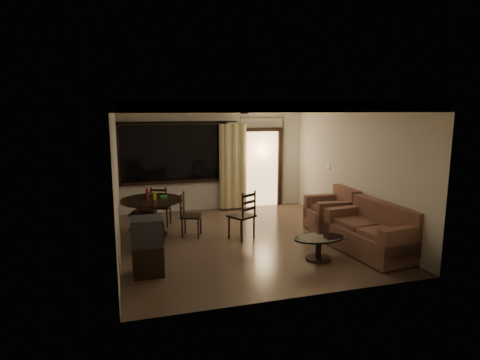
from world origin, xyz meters
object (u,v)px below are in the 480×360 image
object	(u,v)px
sofa	(374,234)
tv_cabinet	(148,246)
armchair	(333,213)
coffee_table	(319,245)
dining_table	(152,207)
dining_chair_north	(161,214)
side_chair	(242,225)
dining_chair_west	(142,220)
dining_chair_east	(191,224)
dining_chair_south	(144,234)

from	to	relation	value
sofa	tv_cabinet	bearing A→B (deg)	171.25
armchair	coffee_table	xyz separation A→B (m)	(-1.14, -1.52, -0.12)
sofa	coffee_table	bearing A→B (deg)	173.80
dining_table	armchair	distance (m)	4.01
dining_chair_north	side_chair	bearing A→B (deg)	155.19
dining_table	dining_chair_north	bearing A→B (deg)	70.90
sofa	side_chair	world-z (taller)	side_chair
tv_cabinet	coffee_table	bearing A→B (deg)	-2.34
dining_chair_west	side_chair	size ratio (longest dim) A/B	0.91
coffee_table	dining_chair_west	bearing A→B (deg)	139.86
dining_table	dining_chair_north	distance (m)	0.86
dining_chair_east	coffee_table	xyz separation A→B (m)	(2.01, -1.99, -0.01)
dining_table	dining_chair_south	distance (m)	0.91
dining_chair_south	side_chair	world-z (taller)	side_chair
side_chair	tv_cabinet	bearing A→B (deg)	3.69
tv_cabinet	side_chair	size ratio (longest dim) A/B	0.93
side_chair	dining_chair_south	bearing A→B (deg)	-28.02
dining_chair_west	dining_chair_north	distance (m)	0.66
armchair	side_chair	size ratio (longest dim) A/B	0.98
dining_chair_east	armchair	bearing A→B (deg)	-79.25
dining_chair_east	sofa	size ratio (longest dim) A/B	0.52
dining_table	sofa	bearing A→B (deg)	-29.81
dining_chair_east	armchair	world-z (taller)	armchair
tv_cabinet	coffee_table	world-z (taller)	tv_cabinet
dining_chair_north	sofa	xyz separation A→B (m)	(3.68, -3.00, 0.09)
dining_table	coffee_table	bearing A→B (deg)	-38.98
dining_chair_north	sofa	size ratio (longest dim) A/B	0.52
dining_table	dining_chair_east	distance (m)	0.91
coffee_table	sofa	bearing A→B (deg)	0.15
dining_chair_east	side_chair	distance (m)	1.11
dining_chair_east	dining_chair_north	bearing A→B (deg)	46.76
dining_chair_south	sofa	xyz separation A→B (m)	(4.17, -1.45, 0.07)
dining_chair_west	side_chair	bearing A→B (deg)	82.33
dining_table	dining_chair_east	world-z (taller)	dining_table
tv_cabinet	armchair	size ratio (longest dim) A/B	0.94
sofa	side_chair	distance (m)	2.63
tv_cabinet	dining_table	bearing A→B (deg)	84.92
sofa	armchair	world-z (taller)	armchair
dining_chair_south	armchair	world-z (taller)	armchair
dining_table	tv_cabinet	world-z (taller)	dining_table
dining_chair_north	coffee_table	world-z (taller)	dining_chair_north
dining_chair_west	dining_chair_east	xyz separation A→B (m)	(1.00, -0.55, 0.00)
dining_chair_north	tv_cabinet	xyz separation A→B (m)	(-0.48, -2.83, 0.21)
dining_chair_west	coffee_table	size ratio (longest dim) A/B	1.00
dining_chair_south	dining_chair_east	bearing A→B (deg)	46.94
dining_chair_west	tv_cabinet	size ratio (longest dim) A/B	0.98
dining_chair_west	dining_chair_north	size ratio (longest dim) A/B	1.00
dining_table	dining_chair_north	size ratio (longest dim) A/B	1.37
dining_chair_west	dining_chair_north	bearing A→B (deg)	154.07
dining_chair_north	side_chair	distance (m)	2.14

